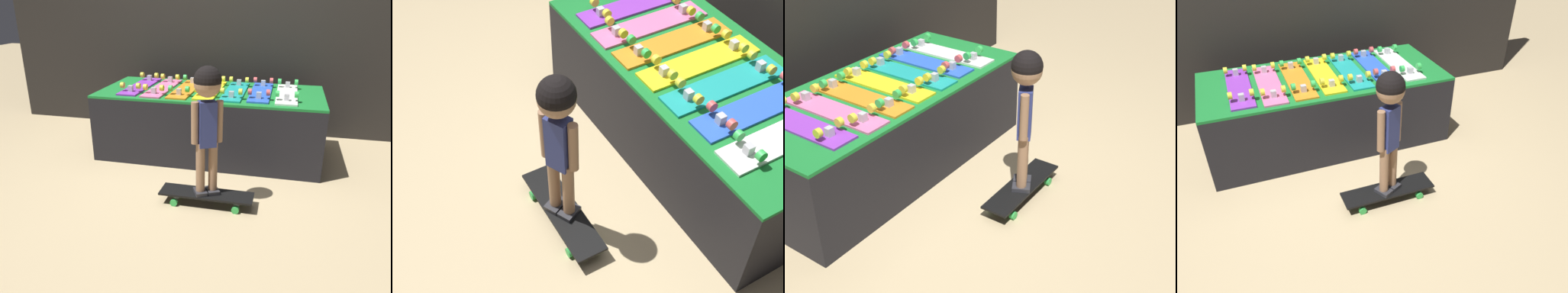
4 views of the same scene
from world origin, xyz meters
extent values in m
plane|color=tan|center=(0.00, 0.00, 0.00)|extent=(16.00, 16.00, 0.00)
cube|color=black|center=(0.00, 0.53, 0.29)|extent=(1.98, 0.88, 0.58)
cube|color=#19752D|center=(0.00, 0.53, 0.59)|extent=(1.98, 0.88, 0.02)
cube|color=purple|center=(-0.67, 0.53, 0.61)|extent=(0.18, 0.73, 0.01)
cube|color=#B7B7BC|center=(-0.67, 0.77, 0.64)|extent=(0.04, 0.04, 0.05)
cylinder|color=yellow|center=(-0.60, 0.77, 0.67)|extent=(0.03, 0.05, 0.05)
cylinder|color=yellow|center=(-0.75, 0.77, 0.67)|extent=(0.03, 0.05, 0.05)
cube|color=#B7B7BC|center=(-0.67, 0.29, 0.64)|extent=(0.04, 0.04, 0.05)
cylinder|color=yellow|center=(-0.60, 0.29, 0.67)|extent=(0.03, 0.05, 0.05)
cylinder|color=yellow|center=(-0.75, 0.29, 0.67)|extent=(0.03, 0.05, 0.05)
cube|color=pink|center=(-0.45, 0.50, 0.61)|extent=(0.18, 0.73, 0.01)
cube|color=#B7B7BC|center=(-0.45, 0.74, 0.64)|extent=(0.04, 0.04, 0.05)
cylinder|color=yellow|center=(-0.37, 0.74, 0.67)|extent=(0.03, 0.05, 0.05)
cylinder|color=yellow|center=(-0.52, 0.74, 0.67)|extent=(0.03, 0.05, 0.05)
cube|color=#B7B7BC|center=(-0.45, 0.26, 0.64)|extent=(0.04, 0.04, 0.05)
cylinder|color=yellow|center=(-0.37, 0.26, 0.67)|extent=(0.03, 0.05, 0.05)
cylinder|color=yellow|center=(-0.52, 0.26, 0.67)|extent=(0.03, 0.05, 0.05)
cube|color=orange|center=(-0.22, 0.51, 0.61)|extent=(0.18, 0.73, 0.01)
cube|color=#B7B7BC|center=(-0.22, 0.75, 0.64)|extent=(0.04, 0.04, 0.05)
cylinder|color=green|center=(-0.15, 0.75, 0.67)|extent=(0.03, 0.05, 0.05)
cylinder|color=green|center=(-0.30, 0.75, 0.67)|extent=(0.03, 0.05, 0.05)
cube|color=#B7B7BC|center=(-0.22, 0.27, 0.64)|extent=(0.04, 0.04, 0.05)
cylinder|color=green|center=(-0.15, 0.27, 0.67)|extent=(0.03, 0.05, 0.05)
cylinder|color=green|center=(-0.30, 0.27, 0.67)|extent=(0.03, 0.05, 0.05)
cube|color=yellow|center=(0.00, 0.52, 0.61)|extent=(0.18, 0.73, 0.01)
cube|color=#B7B7BC|center=(0.00, 0.77, 0.64)|extent=(0.04, 0.04, 0.05)
cylinder|color=yellow|center=(0.07, 0.77, 0.67)|extent=(0.03, 0.05, 0.05)
cylinder|color=yellow|center=(-0.07, 0.77, 0.67)|extent=(0.03, 0.05, 0.05)
cube|color=#B7B7BC|center=(0.00, 0.28, 0.64)|extent=(0.04, 0.04, 0.05)
cylinder|color=yellow|center=(0.07, 0.28, 0.67)|extent=(0.03, 0.05, 0.05)
cylinder|color=yellow|center=(-0.07, 0.28, 0.67)|extent=(0.03, 0.05, 0.05)
cube|color=teal|center=(0.22, 0.52, 0.61)|extent=(0.18, 0.73, 0.01)
cube|color=#B7B7BC|center=(0.22, 0.76, 0.64)|extent=(0.04, 0.04, 0.05)
cylinder|color=yellow|center=(0.30, 0.76, 0.67)|extent=(0.03, 0.05, 0.05)
cylinder|color=yellow|center=(0.15, 0.76, 0.67)|extent=(0.03, 0.05, 0.05)
cube|color=#B7B7BC|center=(0.22, 0.28, 0.64)|extent=(0.04, 0.04, 0.05)
cylinder|color=yellow|center=(0.30, 0.28, 0.67)|extent=(0.03, 0.05, 0.05)
cylinder|color=yellow|center=(0.15, 0.28, 0.67)|extent=(0.03, 0.05, 0.05)
cube|color=blue|center=(0.45, 0.54, 0.61)|extent=(0.18, 0.73, 0.01)
cube|color=#B7B7BC|center=(0.45, 0.79, 0.64)|extent=(0.04, 0.04, 0.05)
cylinder|color=#D84C4C|center=(0.52, 0.79, 0.67)|extent=(0.03, 0.05, 0.05)
cylinder|color=#D84C4C|center=(0.37, 0.79, 0.67)|extent=(0.03, 0.05, 0.05)
cube|color=#B7B7BC|center=(0.45, 0.30, 0.64)|extent=(0.04, 0.04, 0.05)
cylinder|color=#D84C4C|center=(0.52, 0.30, 0.67)|extent=(0.03, 0.05, 0.05)
cylinder|color=#D84C4C|center=(0.37, 0.30, 0.67)|extent=(0.03, 0.05, 0.05)
cube|color=white|center=(0.67, 0.52, 0.61)|extent=(0.18, 0.73, 0.01)
cube|color=#B7B7BC|center=(0.67, 0.77, 0.64)|extent=(0.04, 0.04, 0.05)
cylinder|color=green|center=(0.75, 0.77, 0.67)|extent=(0.03, 0.05, 0.05)
cylinder|color=green|center=(0.60, 0.77, 0.67)|extent=(0.03, 0.05, 0.05)
cube|color=#B7B7BC|center=(0.67, 0.28, 0.64)|extent=(0.04, 0.04, 0.05)
cylinder|color=green|center=(0.75, 0.28, 0.67)|extent=(0.03, 0.05, 0.05)
cylinder|color=green|center=(0.60, 0.28, 0.67)|extent=(0.03, 0.05, 0.05)
cube|color=black|center=(0.17, -0.44, 0.08)|extent=(0.67, 0.18, 0.01)
cube|color=#B7B7BC|center=(0.39, -0.44, 0.05)|extent=(0.04, 0.04, 0.05)
cylinder|color=green|center=(0.39, -0.37, 0.03)|extent=(0.05, 0.03, 0.05)
cylinder|color=green|center=(0.39, -0.52, 0.03)|extent=(0.05, 0.03, 0.05)
cube|color=#B7B7BC|center=(-0.05, -0.44, 0.05)|extent=(0.04, 0.04, 0.05)
cylinder|color=green|center=(-0.05, -0.37, 0.03)|extent=(0.05, 0.03, 0.05)
cylinder|color=green|center=(-0.05, -0.52, 0.03)|extent=(0.05, 0.03, 0.05)
cube|color=#2D2D33|center=(0.21, -0.42, 0.10)|extent=(0.12, 0.14, 0.03)
cylinder|color=#997051|center=(0.21, -0.42, 0.30)|extent=(0.06, 0.06, 0.36)
cube|color=#2D2D33|center=(0.13, -0.46, 0.10)|extent=(0.12, 0.14, 0.03)
cylinder|color=#997051|center=(0.13, -0.46, 0.30)|extent=(0.06, 0.06, 0.36)
cube|color=navy|center=(0.17, -0.44, 0.61)|extent=(0.14, 0.13, 0.31)
cylinder|color=#997051|center=(0.25, -0.40, 0.62)|extent=(0.05, 0.05, 0.29)
cylinder|color=#997051|center=(0.10, -0.48, 0.62)|extent=(0.05, 0.05, 0.29)
sphere|color=#997051|center=(0.17, -0.44, 0.88)|extent=(0.18, 0.18, 0.18)
sphere|color=black|center=(0.17, -0.44, 0.90)|extent=(0.18, 0.18, 0.18)
camera|label=1|loc=(0.66, -2.80, 1.40)|focal=35.00mm
camera|label=2|loc=(1.82, -1.22, 2.44)|focal=50.00mm
camera|label=3|loc=(-2.32, -1.84, 2.07)|focal=50.00mm
camera|label=4|loc=(-0.69, -2.35, 1.89)|focal=35.00mm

